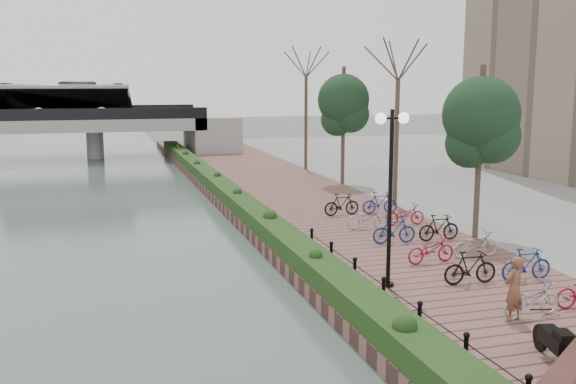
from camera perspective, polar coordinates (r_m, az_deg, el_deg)
name	(u,v)px	position (r m, az deg, el deg)	size (l,w,h in m)	color
ground	(382,378)	(14.61, 8.35, -16.08)	(220.00, 220.00, 0.00)	#59595B
promenade	(307,209)	(31.54, 1.68, -1.48)	(8.00, 75.00, 0.50)	brown
hedge	(229,193)	(32.98, -5.29, -0.06)	(1.10, 56.00, 0.60)	#183312
chain_fence	(400,305)	(16.52, 9.96, -9.84)	(0.10, 14.10, 0.70)	black
lamppost	(391,161)	(18.30, 9.15, 2.74)	(1.02, 0.32, 5.11)	black
motorcycle	(553,341)	(14.90, 22.53, -12.10)	(0.48, 1.55, 0.97)	black
pedestrian	(514,289)	(16.92, 19.45, -8.10)	(0.60, 0.39, 1.65)	brown
bicycle_parking	(435,238)	(23.11, 12.93, -4.00)	(2.40, 14.69, 1.00)	#A6A7AB
street_trees	(431,146)	(28.25, 12.55, 4.04)	(3.20, 37.12, 6.80)	#3D3124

